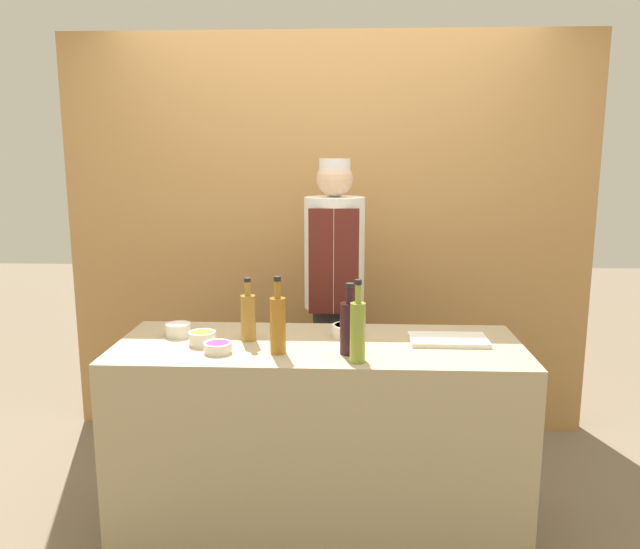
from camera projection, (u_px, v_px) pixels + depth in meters
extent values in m
plane|color=#756651|center=(319.00, 528.00, 2.88)|extent=(14.00, 14.00, 0.00)
cube|color=#B7844C|center=(328.00, 238.00, 3.83)|extent=(3.15, 0.18, 2.40)
cube|color=tan|center=(319.00, 439.00, 2.80)|extent=(1.77, 0.66, 0.89)
cylinder|color=white|center=(202.00, 338.00, 2.69)|extent=(0.12, 0.12, 0.06)
cylinder|color=yellow|center=(202.00, 334.00, 2.69)|extent=(0.10, 0.10, 0.02)
cylinder|color=white|center=(347.00, 331.00, 2.81)|extent=(0.14, 0.14, 0.05)
cylinder|color=orange|center=(348.00, 326.00, 2.81)|extent=(0.11, 0.11, 0.02)
cylinder|color=white|center=(178.00, 330.00, 2.82)|extent=(0.11, 0.11, 0.06)
cylinder|color=green|center=(178.00, 325.00, 2.82)|extent=(0.09, 0.09, 0.02)
cylinder|color=white|center=(218.00, 347.00, 2.58)|extent=(0.12, 0.12, 0.04)
cylinder|color=#703384|center=(218.00, 344.00, 2.58)|extent=(0.10, 0.10, 0.01)
cube|color=white|center=(448.00, 340.00, 2.73)|extent=(0.34, 0.20, 0.02)
cylinder|color=olive|center=(358.00, 333.00, 2.44)|extent=(0.06, 0.06, 0.24)
cylinder|color=olive|center=(358.00, 294.00, 2.41)|extent=(0.02, 0.02, 0.07)
cylinder|color=black|center=(358.00, 282.00, 2.40)|extent=(0.03, 0.03, 0.02)
cylinder|color=#9E661E|center=(278.00, 326.00, 2.56)|extent=(0.07, 0.07, 0.23)
cylinder|color=#9E661E|center=(277.00, 290.00, 2.53)|extent=(0.03, 0.03, 0.07)
cylinder|color=black|center=(277.00, 279.00, 2.52)|extent=(0.03, 0.03, 0.02)
cylinder|color=olive|center=(248.00, 318.00, 2.74)|extent=(0.07, 0.07, 0.20)
cylinder|color=olive|center=(248.00, 289.00, 2.72)|extent=(0.03, 0.03, 0.06)
cylinder|color=black|center=(247.00, 280.00, 2.71)|extent=(0.03, 0.03, 0.02)
cylinder|color=black|center=(349.00, 329.00, 2.55)|extent=(0.08, 0.08, 0.21)
cylinder|color=black|center=(350.00, 295.00, 2.53)|extent=(0.03, 0.03, 0.07)
cylinder|color=black|center=(350.00, 285.00, 2.52)|extent=(0.04, 0.04, 0.02)
cylinder|color=#28282D|center=(334.00, 383.00, 3.49)|extent=(0.23, 0.23, 0.88)
cylinder|color=white|center=(334.00, 253.00, 3.36)|extent=(0.32, 0.32, 0.60)
cube|color=#561E19|center=(334.00, 262.00, 3.21)|extent=(0.26, 0.02, 0.55)
sphere|color=beige|center=(335.00, 179.00, 3.28)|extent=(0.19, 0.19, 0.19)
cylinder|color=white|center=(335.00, 165.00, 3.27)|extent=(0.16, 0.16, 0.07)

